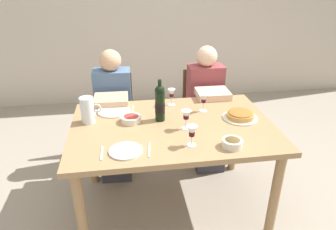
{
  "coord_description": "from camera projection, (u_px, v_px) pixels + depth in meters",
  "views": [
    {
      "loc": [
        -0.33,
        -2.0,
        1.82
      ],
      "look_at": [
        -0.03,
        0.05,
        0.82
      ],
      "focal_mm": 32.77,
      "sensor_mm": 36.0,
      "label": 1
    }
  ],
  "objects": [
    {
      "name": "diner_right",
      "position": [
        207.0,
        104.0,
        2.98
      ],
      "size": [
        0.34,
        0.5,
        1.16
      ],
      "rotation": [
        0.0,
        0.0,
        3.13
      ],
      "color": "#8E3D42",
      "rests_on": "ground"
    },
    {
      "name": "diner_left",
      "position": [
        113.0,
        110.0,
        2.85
      ],
      "size": [
        0.35,
        0.51,
        1.16
      ],
      "rotation": [
        0.0,
        0.0,
        3.11
      ],
      "color": "#4C6B93",
      "rests_on": "ground"
    },
    {
      "name": "dinner_plate_right_setting",
      "position": [
        114.0,
        111.0,
        2.49
      ],
      "size": [
        0.27,
        0.27,
        0.01
      ],
      "primitive_type": "cylinder",
      "color": "silver",
      "rests_on": "dining_table"
    },
    {
      "name": "water_pitcher",
      "position": [
        88.0,
        112.0,
        2.28
      ],
      "size": [
        0.15,
        0.1,
        0.2
      ],
      "color": "silver",
      "rests_on": "dining_table"
    },
    {
      "name": "wine_glass_left_diner",
      "position": [
        172.0,
        94.0,
        2.57
      ],
      "size": [
        0.06,
        0.06,
        0.14
      ],
      "color": "silver",
      "rests_on": "dining_table"
    },
    {
      "name": "wine_glass_centre",
      "position": [
        186.0,
        116.0,
        2.18
      ],
      "size": [
        0.07,
        0.07,
        0.14
      ],
      "color": "silver",
      "rests_on": "dining_table"
    },
    {
      "name": "chair_left",
      "position": [
        115.0,
        111.0,
        3.12
      ],
      "size": [
        0.41,
        0.41,
        0.87
      ],
      "rotation": [
        0.0,
        0.0,
        3.11
      ],
      "color": "brown",
      "rests_on": "ground"
    },
    {
      "name": "wine_bottle",
      "position": [
        160.0,
        103.0,
        2.29
      ],
      "size": [
        0.08,
        0.08,
        0.33
      ],
      "color": "black",
      "rests_on": "dining_table"
    },
    {
      "name": "knife_right_setting",
      "position": [
        132.0,
        110.0,
        2.51
      ],
      "size": [
        0.03,
        0.18,
        0.0
      ],
      "primitive_type": "cube",
      "rotation": [
        0.0,
        0.0,
        1.47
      ],
      "color": "silver",
      "rests_on": "dining_table"
    },
    {
      "name": "fork_left_setting",
      "position": [
        102.0,
        153.0,
        1.93
      ],
      "size": [
        0.02,
        0.16,
        0.0
      ],
      "primitive_type": "cube",
      "rotation": [
        0.0,
        0.0,
        1.56
      ],
      "color": "silver",
      "rests_on": "dining_table"
    },
    {
      "name": "baked_tart",
      "position": [
        240.0,
        115.0,
        2.37
      ],
      "size": [
        0.27,
        0.27,
        0.06
      ],
      "color": "silver",
      "rests_on": "dining_table"
    },
    {
      "name": "knife_left_setting",
      "position": [
        149.0,
        149.0,
        1.97
      ],
      "size": [
        0.03,
        0.18,
        0.0
      ],
      "primitive_type": "cube",
      "rotation": [
        0.0,
        0.0,
        1.46
      ],
      "color": "silver",
      "rests_on": "dining_table"
    },
    {
      "name": "spoon_right_setting",
      "position": [
        95.0,
        112.0,
        2.47
      ],
      "size": [
        0.03,
        0.16,
        0.0
      ],
      "primitive_type": "cube",
      "rotation": [
        0.0,
        0.0,
        1.46
      ],
      "color": "silver",
      "rests_on": "dining_table"
    },
    {
      "name": "dining_table",
      "position": [
        173.0,
        136.0,
        2.32
      ],
      "size": [
        1.5,
        1.0,
        0.76
      ],
      "color": "#9E7A51",
      "rests_on": "ground"
    },
    {
      "name": "olive_bowl",
      "position": [
        232.0,
        142.0,
        1.99
      ],
      "size": [
        0.13,
        0.13,
        0.06
      ],
      "color": "silver",
      "rests_on": "dining_table"
    },
    {
      "name": "ground_plane",
      "position": [
        172.0,
        204.0,
        2.61
      ],
      "size": [
        8.0,
        8.0,
        0.0
      ],
      "primitive_type": "plane",
      "color": "gray"
    },
    {
      "name": "dinner_plate_left_setting",
      "position": [
        126.0,
        151.0,
        1.95
      ],
      "size": [
        0.21,
        0.21,
        0.01
      ],
      "primitive_type": "cylinder",
      "color": "silver",
      "rests_on": "dining_table"
    },
    {
      "name": "wine_glass_right_diner",
      "position": [
        204.0,
        99.0,
        2.46
      ],
      "size": [
        0.07,
        0.07,
        0.15
      ],
      "color": "silver",
      "rests_on": "dining_table"
    },
    {
      "name": "back_wall",
      "position": [
        144.0,
        2.0,
        4.14
      ],
      "size": [
        8.0,
        0.1,
        2.8
      ],
      "primitive_type": "cube",
      "color": "beige",
      "rests_on": "ground"
    },
    {
      "name": "wine_glass_spare",
      "position": [
        192.0,
        132.0,
        1.98
      ],
      "size": [
        0.07,
        0.07,
        0.14
      ],
      "color": "silver",
      "rests_on": "dining_table"
    },
    {
      "name": "chair_right",
      "position": [
        201.0,
        106.0,
        3.25
      ],
      "size": [
        0.41,
        0.41,
        0.87
      ],
      "rotation": [
        0.0,
        0.0,
        3.13
      ],
      "color": "brown",
      "rests_on": "ground"
    },
    {
      "name": "salad_bowl",
      "position": [
        131.0,
        118.0,
        2.31
      ],
      "size": [
        0.15,
        0.15,
        0.06
      ],
      "color": "silver",
      "rests_on": "dining_table"
    }
  ]
}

